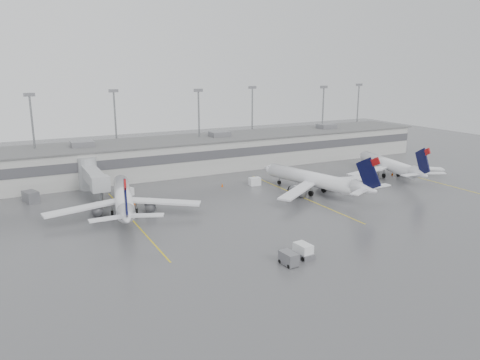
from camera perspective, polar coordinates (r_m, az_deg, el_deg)
name	(u,v)px	position (r m, az deg, el deg)	size (l,w,h in m)	color
ground	(293,250)	(70.10, 6.46, -8.50)	(260.00, 260.00, 0.00)	#525255
terminal	(166,156)	(119.58, -9.02, 2.90)	(152.00, 17.00, 9.45)	#ADADA8
light_masts	(158,123)	(123.82, -10.01, 6.91)	(142.40, 8.00, 20.60)	gray
jet_bridge_right	(91,176)	(103.22, -17.68, 0.50)	(4.00, 17.20, 7.00)	#A4A7AA
stand_markings	(223,207)	(89.82, -2.03, -3.34)	(105.25, 40.00, 0.01)	yellow
jet_mid_left	(124,198)	(87.25, -14.02, -2.15)	(27.14, 30.71, 10.03)	white
jet_mid_right	(316,179)	(99.62, 9.24, 0.07)	(26.86, 30.48, 10.04)	white
jet_far_right	(391,165)	(119.33, 17.89, 1.76)	(25.41, 28.76, 9.40)	white
baggage_tug	(303,252)	(67.57, 7.69, -8.69)	(2.26, 3.29, 2.03)	white
baggage_cart	(289,258)	(64.93, 5.95, -9.46)	(1.81, 2.92, 1.81)	slate
gse_uld_b	(128,192)	(100.36, -13.52, -1.42)	(2.22, 1.48, 1.57)	white
gse_uld_c	(255,181)	(105.98, 1.80, -0.17)	(2.48, 1.65, 1.76)	white
gse_loader	(31,197)	(101.66, -24.15, -1.88)	(2.23, 3.57, 2.23)	slate
cone_b	(134,203)	(93.62, -12.76, -2.73)	(0.48, 0.48, 0.76)	#DB5104
cone_c	(222,185)	(104.84, -2.19, -0.62)	(0.45, 0.45, 0.72)	#DB5104
cone_d	(392,174)	(121.58, 18.07, 0.74)	(0.49, 0.49, 0.78)	#DB5104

